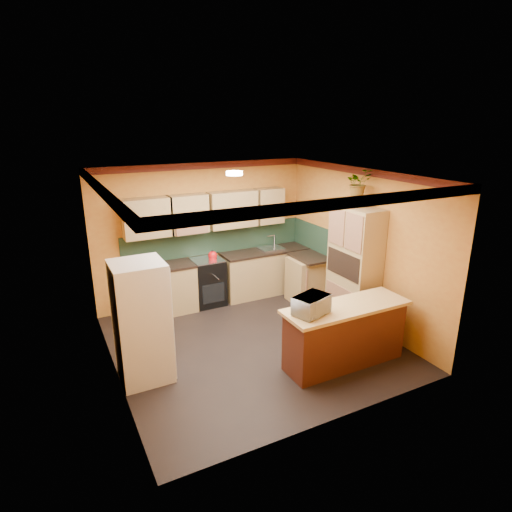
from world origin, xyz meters
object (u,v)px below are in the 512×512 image
(fridge, at_px, (142,322))
(pantry, at_px, (354,268))
(stove, at_px, (208,282))
(microwave, at_px, (311,305))
(base_cabinets_back, at_px, (237,277))
(breakfast_bar, at_px, (345,336))

(fridge, bearing_deg, pantry, -0.31)
(stove, distance_m, microwave, 3.02)
(base_cabinets_back, bearing_deg, fridge, -139.74)
(stove, bearing_deg, breakfast_bar, -71.17)
(stove, bearing_deg, fridge, -130.76)
(base_cabinets_back, bearing_deg, breakfast_bar, -82.70)
(base_cabinets_back, distance_m, breakfast_bar, 2.96)
(fridge, distance_m, pantry, 3.61)
(base_cabinets_back, distance_m, pantry, 2.44)
(pantry, distance_m, breakfast_bar, 1.45)
(fridge, bearing_deg, breakfast_bar, -19.94)
(pantry, xyz_separation_m, breakfast_bar, (-0.91, -0.96, -0.61))
(base_cabinets_back, height_order, pantry, pantry)
(base_cabinets_back, relative_size, pantry, 1.74)
(microwave, bearing_deg, fridge, 135.63)
(breakfast_bar, relative_size, microwave, 3.69)
(stove, relative_size, breakfast_bar, 0.51)
(breakfast_bar, bearing_deg, pantry, 46.44)
(fridge, bearing_deg, microwave, -25.15)
(microwave, bearing_deg, stove, 78.33)
(fridge, bearing_deg, stove, 49.24)
(base_cabinets_back, height_order, fridge, fridge)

